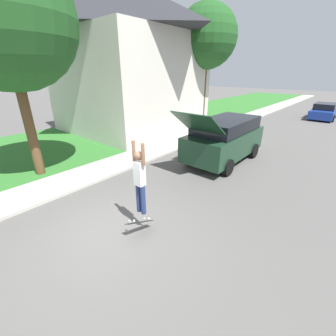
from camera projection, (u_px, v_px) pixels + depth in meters
The scene contains 10 objects.
ground_plane at pixel (108, 230), 6.11m from camera, with size 120.00×120.00×0.00m, color #54514F.
lawn at pixel (111, 136), 15.05m from camera, with size 10.00×80.00×0.08m.
sidewalk at pixel (159, 149), 12.43m from camera, with size 1.80×80.00×0.10m.
house at pixel (128, 58), 15.16m from camera, with size 8.93×8.75×9.16m.
lawn_tree_near at pixel (3, 18), 7.22m from camera, with size 4.62×4.62×7.82m.
lawn_tree_far at pixel (206, 37), 14.78m from camera, with size 4.03×4.03×8.02m.
suv_parked at pixel (224, 138), 10.49m from camera, with size 2.15×5.19×2.64m.
car_down_street at pixel (324, 111), 20.50m from camera, with size 1.98×4.52×1.38m.
skateboarder at pixel (140, 178), 5.62m from camera, with size 0.41×0.23×1.96m.
skateboard at pixel (140, 222), 5.84m from camera, with size 0.32×0.73×0.36m.
Camera 1 is at (4.45, -2.71, 3.97)m, focal length 24.00 mm.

